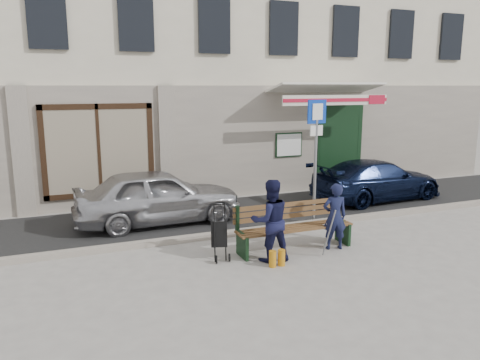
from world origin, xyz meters
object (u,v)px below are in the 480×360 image
parking_sign (316,141)px  man (335,216)px  stroller (219,235)px  bench (293,227)px  car_silver (158,196)px  car_navy (377,180)px  woman (270,220)px

parking_sign → man: (-0.54, -1.69, -1.29)m
man → stroller: 2.33m
parking_sign → bench: parking_sign is taller
car_silver → car_navy: (6.24, -0.00, -0.08)m
man → car_navy: bearing=-124.6°
car_silver → parking_sign: bearing=-112.9°
parking_sign → bench: size_ratio=1.20×
car_silver → car_navy: bearing=-91.1°
car_silver → parking_sign: parking_sign is taller
bench → woman: woman is taller
woman → parking_sign: bearing=-134.7°
woman → car_navy: bearing=-143.5°
woman → stroller: size_ratio=1.49×
bench → woman: 0.80m
parking_sign → man: 2.20m
man → stroller: bearing=5.4°
woman → stroller: (-0.85, 0.42, -0.31)m
stroller → car_silver: bearing=117.5°
parking_sign → stroller: parking_sign is taller
bench → stroller: bearing=177.4°
bench → woman: size_ratio=1.56×
bench → car_navy: bearing=33.7°
car_silver → bench: size_ratio=1.61×
parking_sign → stroller: bearing=-165.6°
car_navy → parking_sign: size_ratio=1.37×
parking_sign → stroller: 3.49m
parking_sign → stroller: (-2.84, -1.37, -1.50)m
car_navy → woman: bearing=118.3°
car_navy → stroller: 6.31m
car_navy → man: size_ratio=2.97×
man → woman: woman is taller
car_silver → stroller: bearing=-169.6°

